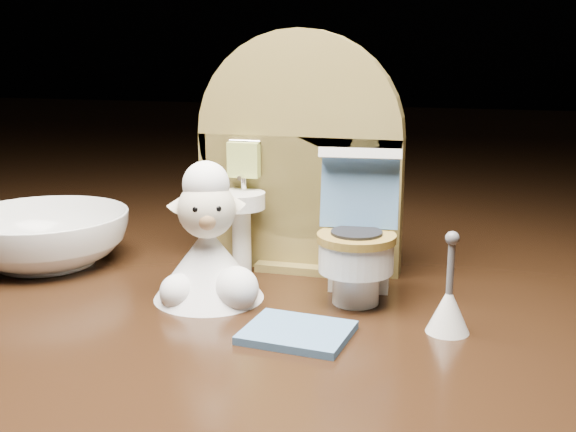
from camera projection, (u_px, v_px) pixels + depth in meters
name	position (u px, v px, depth m)	size (l,w,h in m)	color
backdrop_panel	(298.00, 167.00, 0.45)	(0.13, 0.05, 0.15)	olive
toy_toilet	(358.00, 244.00, 0.41)	(0.05, 0.06, 0.09)	white
bath_mat	(297.00, 333.00, 0.36)	(0.05, 0.04, 0.00)	teal
toilet_brush	(449.00, 306.00, 0.36)	(0.02, 0.02, 0.05)	white
plush_lamb	(208.00, 252.00, 0.41)	(0.06, 0.06, 0.08)	white
ceramic_bowl	(45.00, 238.00, 0.47)	(0.11, 0.11, 0.03)	white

